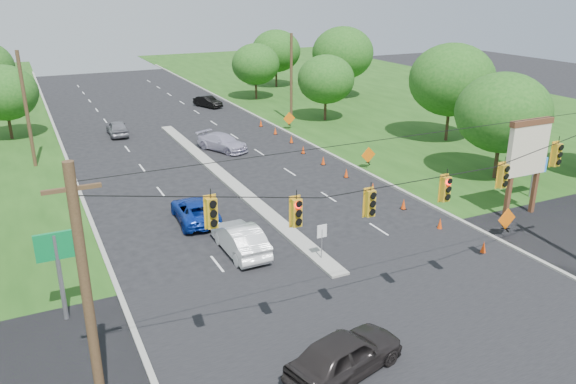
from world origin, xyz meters
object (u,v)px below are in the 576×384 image
white_sedan (240,239)px  blue_pickup (195,210)px  pylon_sign (528,153)px  black_sedan (345,354)px

white_sedan → blue_pickup: size_ratio=1.00×
white_sedan → blue_pickup: (-0.91, 5.22, -0.12)m
pylon_sign → white_sedan: size_ratio=1.26×
blue_pickup → white_sedan: bearing=103.3°
pylon_sign → blue_pickup: 20.48m
pylon_sign → blue_pickup: bearing=157.3°
pylon_sign → blue_pickup: (-18.64, 7.81, -3.32)m
black_sedan → pylon_sign: bearing=-80.1°
pylon_sign → black_sedan: (-17.91, -8.43, -3.16)m
black_sedan → blue_pickup: black_sedan is taller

